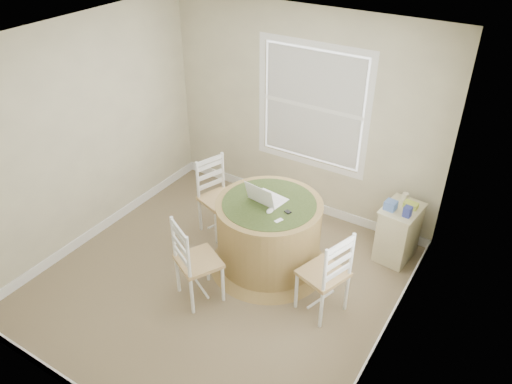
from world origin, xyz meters
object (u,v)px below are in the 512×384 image
Objects in this scene: chair_near at (199,261)px; chair_right at (323,273)px; chair_left at (220,199)px; round_table at (269,232)px; corner_chest at (398,232)px; laptop at (266,198)px.

chair_near is 1.25m from chair_right.
chair_left and chair_right have the same top height.
chair_right is at bearing -128.46° from chair_near.
chair_near reaches higher than round_table.
chair_left reaches higher than round_table.
chair_near is at bearing -125.49° from corner_chest.
chair_right is 1.01m from laptop.
laptop is at bearing -85.45° from chair_left.
round_table is 0.42m from laptop.
round_table reaches higher than corner_chest.
chair_near is (-0.34, -0.82, 0.02)m from round_table.
laptop is 0.60× the size of corner_chest.
chair_near is at bearing -136.23° from chair_left.
round_table is 0.87m from chair_right.
round_table is 1.48m from corner_chest.
chair_left is at bearing -175.41° from round_table.
chair_near is 2.35× the size of laptop.
laptop is (-0.86, 0.34, 0.39)m from chair_right.
round_table is 0.89m from chair_near.
chair_left is 2.12m from corner_chest.
laptop is at bearing 172.23° from round_table.
laptop reaches higher than round_table.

